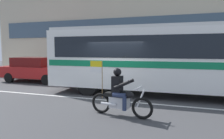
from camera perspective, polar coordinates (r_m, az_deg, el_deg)
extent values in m
plane|color=#3D3D3F|center=(9.32, 0.96, -7.80)|extent=(60.00, 60.00, 0.00)
cube|color=#A39E93|center=(14.16, 7.24, -2.92)|extent=(28.00, 3.80, 0.15)
cube|color=silver|center=(8.76, -0.24, -8.64)|extent=(26.60, 0.14, 0.01)
cube|color=#B2A893|center=(16.64, 9.13, 17.50)|extent=(28.00, 0.80, 11.22)
cube|color=#384C60|center=(15.94, 8.77, 11.90)|extent=(25.76, 0.10, 1.40)
cube|color=white|center=(9.87, 14.44, 2.93)|extent=(11.04, 2.81, 2.70)
cube|color=black|center=(9.87, 14.52, 6.12)|extent=(10.16, 2.83, 0.96)
cube|color=#0F7247|center=(9.89, 14.41, 1.77)|extent=(10.82, 2.84, 0.28)
cube|color=silver|center=(9.91, 14.64, 11.10)|extent=(10.82, 2.68, 0.16)
cylinder|color=black|center=(9.73, -6.77, -4.14)|extent=(1.04, 0.30, 1.04)
torus|color=black|center=(6.50, 8.44, -10.65)|extent=(0.70, 0.17, 0.69)
torus|color=black|center=(7.04, -3.09, -9.34)|extent=(0.70, 0.17, 0.69)
cube|color=silver|center=(6.73, 2.04, -9.15)|extent=(0.67, 0.35, 0.36)
ellipsoid|color=black|center=(6.57, 4.07, -7.01)|extent=(0.51, 0.33, 0.24)
cube|color=black|center=(6.75, 0.47, -7.00)|extent=(0.59, 0.32, 0.12)
cylinder|color=silver|center=(6.44, 7.96, -8.04)|extent=(0.28, 0.09, 0.58)
cylinder|color=silver|center=(6.40, 7.31, -5.19)|extent=(0.11, 0.64, 0.04)
cylinder|color=silver|center=(6.72, -0.89, -9.61)|extent=(0.56, 0.15, 0.09)
cube|color=black|center=(6.63, 1.50, -4.24)|extent=(0.32, 0.39, 0.56)
sphere|color=black|center=(6.58, 1.51, -0.72)|extent=(0.26, 0.26, 0.26)
cylinder|color=#232D4C|center=(6.80, 3.19, -6.58)|extent=(0.43, 0.20, 0.15)
cylinder|color=#232D4C|center=(6.79, 4.61, -8.68)|extent=(0.13, 0.13, 0.46)
cylinder|color=#232D4C|center=(6.48, 1.99, -7.19)|extent=(0.43, 0.20, 0.15)
cylinder|color=#232D4C|center=(6.47, 3.47, -9.40)|extent=(0.13, 0.13, 0.46)
cylinder|color=black|center=(6.72, 4.07, -3.78)|extent=(0.53, 0.17, 0.32)
cylinder|color=black|center=(6.35, 2.76, -4.32)|extent=(0.53, 0.17, 0.32)
cylinder|color=olive|center=(6.85, -2.76, -2.87)|extent=(0.02, 0.02, 1.25)
cube|color=yellow|center=(6.91, -4.46, 1.57)|extent=(0.44, 0.07, 0.20)
cube|color=white|center=(6.92, -4.45, -0.08)|extent=(0.44, 0.07, 0.20)
cube|color=maroon|center=(14.57, -20.44, -0.59)|extent=(4.69, 1.88, 0.72)
cube|color=#560E0E|center=(14.67, -21.24, 2.01)|extent=(2.45, 1.62, 0.60)
cylinder|color=black|center=(13.06, -17.82, -2.77)|extent=(0.64, 0.22, 0.64)
cylinder|color=black|center=(14.95, -26.77, -2.08)|extent=(0.64, 0.22, 0.64)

